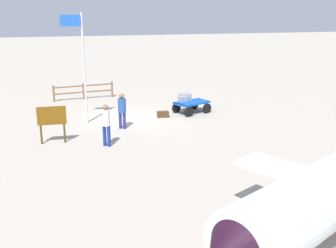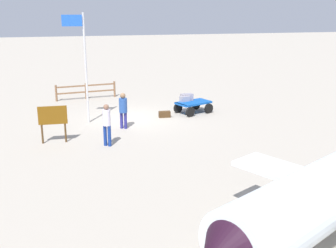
{
  "view_description": "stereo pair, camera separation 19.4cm",
  "coord_description": "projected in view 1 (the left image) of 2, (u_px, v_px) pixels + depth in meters",
  "views": [
    {
      "loc": [
        3.24,
        20.1,
        5.5
      ],
      "look_at": [
        -0.4,
        6.0,
        1.34
      ],
      "focal_mm": 44.58,
      "sensor_mm": 36.0,
      "label": 1
    },
    {
      "loc": [
        3.05,
        20.15,
        5.5
      ],
      "look_at": [
        -0.4,
        6.0,
        1.34
      ],
      "focal_mm": 44.58,
      "sensor_mm": 36.0,
      "label": 2
    }
  ],
  "objects": [
    {
      "name": "suitcase_dark",
      "position": [
        185.0,
        97.0,
        22.18
      ],
      "size": [
        0.66,
        0.43,
        0.36
      ],
      "color": "gray",
      "rests_on": "luggage_cart"
    },
    {
      "name": "worker_trailing",
      "position": [
        122.0,
        108.0,
        19.02
      ],
      "size": [
        0.51,
        0.51,
        1.67
      ],
      "color": "navy",
      "rests_on": "ground"
    },
    {
      "name": "worker_lead",
      "position": [
        106.0,
        123.0,
        16.64
      ],
      "size": [
        0.43,
        0.43,
        1.73
      ],
      "color": "navy",
      "rests_on": "ground"
    },
    {
      "name": "airplane_near",
      "position": [
        324.0,
        195.0,
        9.77
      ],
      "size": [
        7.88,
        5.43,
        3.19
      ],
      "color": "white",
      "rests_on": "ground"
    },
    {
      "name": "wooden_fence",
      "position": [
        84.0,
        90.0,
        25.18
      ],
      "size": [
        3.63,
        0.59,
        0.97
      ],
      "color": "brown",
      "rests_on": "ground"
    },
    {
      "name": "signboard",
      "position": [
        52.0,
        119.0,
        16.97
      ],
      "size": [
        1.16,
        0.11,
        1.56
      ],
      "color": "#4C3319",
      "rests_on": "ground"
    },
    {
      "name": "ground_plane",
      "position": [
        131.0,
        119.0,
        21.0
      ],
      "size": [
        120.0,
        120.0,
        0.0
      ],
      "primitive_type": "plane",
      "color": "#A89E90"
    },
    {
      "name": "flagpole",
      "position": [
        81.0,
        59.0,
        19.4
      ],
      "size": [
        1.02,
        0.2,
        5.19
      ],
      "color": "silver",
      "rests_on": "ground"
    },
    {
      "name": "suitcase_olive",
      "position": [
        163.0,
        114.0,
        21.21
      ],
      "size": [
        0.6,
        0.32,
        0.31
      ],
      "color": "#482F19",
      "rests_on": "ground"
    },
    {
      "name": "luggage_cart",
      "position": [
        191.0,
        105.0,
        21.98
      ],
      "size": [
        2.07,
        1.75,
        0.61
      ],
      "color": "#0F4DAE",
      "rests_on": "ground"
    },
    {
      "name": "suitcase_maroon",
      "position": [
        183.0,
        99.0,
        21.98
      ],
      "size": [
        0.58,
        0.41,
        0.28
      ],
      "color": "#94919D",
      "rests_on": "luggage_cart"
    }
  ]
}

